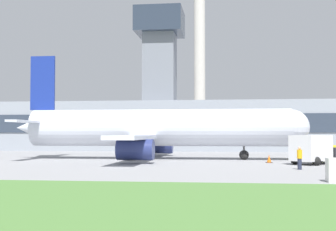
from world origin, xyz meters
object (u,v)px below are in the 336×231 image
Objects in this scene: airplane at (154,129)px; ground_crew_person at (300,158)px; pushback_tug at (316,151)px; baggage_truck at (315,150)px.

ground_crew_person is at bearing -44.76° from airplane.
baggage_truck reaches higher than pushback_tug.
ground_crew_person is (12.00, -11.90, -2.17)m from airplane.
baggage_truck is at bearing -100.77° from pushback_tug.
ground_crew_person is at bearing -104.82° from pushback_tug.
pushback_tug is at bearing 6.93° from airplane.
pushback_tug is 2.76× the size of ground_crew_person.
pushback_tug is 7.84m from baggage_truck.
ground_crew_person is (-3.65, -13.80, -0.03)m from pushback_tug.
airplane is 6.60× the size of pushback_tug.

